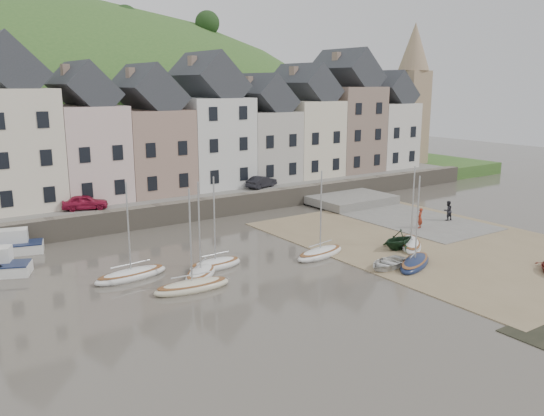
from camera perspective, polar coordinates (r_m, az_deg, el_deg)
ground at (r=36.82m, az=5.32°, el=-6.26°), size 160.00×160.00×0.00m
quay_land at (r=63.79m, az=-13.34°, el=2.26°), size 90.00×30.00×1.50m
quay_street at (r=53.24m, az=-8.86°, el=1.30°), size 70.00×7.00×0.10m
seawall at (r=50.30m, az=-7.11°, el=-0.07°), size 70.00×1.20×1.80m
beach at (r=44.37m, az=16.35°, el=-3.38°), size 18.00×26.00×0.06m
slipway at (r=52.36m, az=12.39°, el=-0.70°), size 8.00×18.00×0.12m
hillside at (r=93.32m, az=-21.98°, el=-6.97°), size 134.40×84.00×84.00m
townhouse_terrace at (r=56.33m, az=-9.00°, el=7.85°), size 61.05×8.00×13.93m
church_spire at (r=76.24m, az=14.19°, el=11.66°), size 4.00×4.00×18.00m
sailboat_0 at (r=35.98m, az=-14.24°, el=-6.62°), size 4.91×1.97×6.32m
sailboat_1 at (r=35.38m, az=-7.32°, el=-6.64°), size 3.78×3.71×6.32m
sailboat_2 at (r=33.33m, az=-8.19°, el=-7.92°), size 4.80×1.91×6.32m
sailboat_3 at (r=37.02m, az=-5.82°, el=-5.72°), size 3.80×1.61×6.32m
sailboat_4 at (r=39.32m, az=4.96°, el=-4.60°), size 4.66×2.30×6.32m
sailboat_5 at (r=38.31m, az=14.43°, el=-5.44°), size 4.83×3.46×6.32m
sailboat_6 at (r=42.58m, az=14.02°, el=-3.59°), size 4.35×4.37×6.32m
motorboat_2 at (r=43.95m, az=-25.55°, el=-3.53°), size 5.43×2.97×1.70m
rowboat_white at (r=37.39m, az=11.75°, el=-5.53°), size 3.69×2.93×0.69m
rowboat_green at (r=41.54m, az=12.83°, el=-3.15°), size 2.93×2.56×1.49m
person_red at (r=47.74m, az=14.92°, el=-1.01°), size 0.73×0.61×1.70m
person_dark at (r=51.15m, az=17.57°, el=-0.25°), size 0.93×0.77×1.74m
car_left at (r=48.87m, az=-18.62°, el=0.57°), size 3.94×2.54×1.25m
car_right at (r=56.12m, az=-1.08°, el=2.70°), size 3.82×2.33×1.19m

